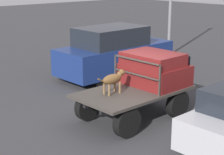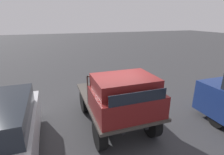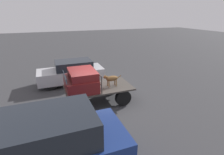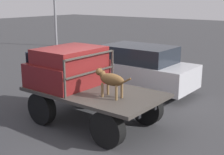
# 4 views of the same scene
# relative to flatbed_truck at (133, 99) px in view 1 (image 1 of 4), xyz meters

# --- Properties ---
(ground_plane) EXTENTS (80.00, 80.00, 0.00)m
(ground_plane) POSITION_rel_flatbed_truck_xyz_m (0.00, 0.00, -0.62)
(ground_plane) COLOR #38383A
(flatbed_truck) EXTENTS (3.45, 1.95, 0.89)m
(flatbed_truck) POSITION_rel_flatbed_truck_xyz_m (0.00, 0.00, 0.00)
(flatbed_truck) COLOR black
(flatbed_truck) RESTS_ON ground
(truck_cab) EXTENTS (1.50, 1.83, 1.00)m
(truck_cab) POSITION_rel_flatbed_truck_xyz_m (0.89, 0.00, 0.75)
(truck_cab) COLOR maroon
(truck_cab) RESTS_ON flatbed_truck
(truck_headboard) EXTENTS (0.04, 1.83, 0.90)m
(truck_headboard) POSITION_rel_flatbed_truck_xyz_m (0.10, 0.00, 0.87)
(truck_headboard) COLOR #3D3833
(truck_headboard) RESTS_ON flatbed_truck
(dog) EXTENTS (1.03, 0.28, 0.68)m
(dog) POSITION_rel_flatbed_truck_xyz_m (-0.65, 0.17, 0.70)
(dog) COLOR brown
(dog) RESTS_ON flatbed_truck
(parked_pickup_far) EXTENTS (5.10, 2.03, 2.09)m
(parked_pickup_far) POSITION_rel_flatbed_truck_xyz_m (2.92, 3.97, 0.39)
(parked_pickup_far) COLOR black
(parked_pickup_far) RESTS_ON ground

